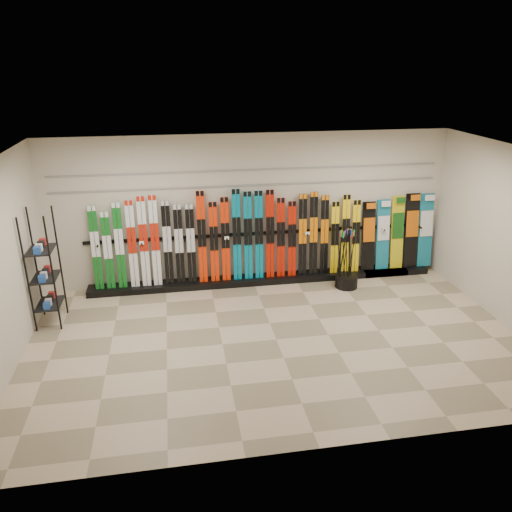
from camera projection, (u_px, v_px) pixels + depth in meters
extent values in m
plane|color=#85775B|center=(276.00, 340.00, 8.20)|extent=(8.00, 8.00, 0.00)
plane|color=beige|center=(252.00, 210.00, 9.94)|extent=(8.00, 0.00, 8.00)
plane|color=beige|center=(0.00, 272.00, 7.02)|extent=(0.00, 5.00, 5.00)
plane|color=silver|center=(279.00, 157.00, 7.09)|extent=(8.00, 8.00, 0.00)
cube|color=black|center=(264.00, 279.00, 10.30)|extent=(8.00, 0.40, 0.12)
cube|color=#11651C|center=(96.00, 248.00, 9.48)|extent=(0.17, 0.16, 1.64)
cube|color=#11651C|center=(108.00, 251.00, 9.54)|extent=(0.17, 0.15, 1.52)
cube|color=#11651C|center=(120.00, 246.00, 9.55)|extent=(0.17, 0.16, 1.68)
cube|color=silver|center=(132.00, 244.00, 9.58)|extent=(0.17, 0.17, 1.71)
cube|color=silver|center=(144.00, 242.00, 9.61)|extent=(0.17, 0.17, 1.78)
cube|color=silver|center=(155.00, 241.00, 9.64)|extent=(0.17, 0.17, 1.79)
cube|color=black|center=(167.00, 243.00, 9.69)|extent=(0.17, 0.16, 1.68)
cube|color=black|center=(179.00, 245.00, 9.74)|extent=(0.17, 0.16, 1.60)
cube|color=black|center=(191.00, 244.00, 9.77)|extent=(0.17, 0.16, 1.59)
cube|color=red|center=(202.00, 237.00, 9.77)|extent=(0.17, 0.18, 1.83)
cube|color=red|center=(214.00, 242.00, 9.84)|extent=(0.17, 0.16, 1.61)
cube|color=red|center=(225.00, 240.00, 9.87)|extent=(0.17, 0.16, 1.69)
cube|color=#027896|center=(237.00, 235.00, 9.88)|extent=(0.17, 0.18, 1.84)
cube|color=#027896|center=(248.00, 236.00, 9.92)|extent=(0.17, 0.17, 1.79)
cube|color=#027896|center=(259.00, 235.00, 9.96)|extent=(0.17, 0.17, 1.79)
cube|color=red|center=(270.00, 234.00, 9.99)|extent=(0.17, 0.17, 1.80)
cube|color=red|center=(281.00, 238.00, 10.05)|extent=(0.17, 0.16, 1.63)
cube|color=red|center=(292.00, 239.00, 10.10)|extent=(0.17, 0.15, 1.55)
cube|color=black|center=(303.00, 235.00, 10.11)|extent=(0.17, 0.16, 1.69)
cube|color=black|center=(313.00, 234.00, 10.14)|extent=(0.17, 0.17, 1.72)
cube|color=black|center=(324.00, 235.00, 10.19)|extent=(0.17, 0.16, 1.65)
cube|color=yellow|center=(335.00, 238.00, 10.25)|extent=(0.17, 0.15, 1.50)
cube|color=yellow|center=(346.00, 234.00, 10.26)|extent=(0.17, 0.16, 1.64)
cube|color=yellow|center=(356.00, 236.00, 10.32)|extent=(0.17, 0.15, 1.52)
cube|color=black|center=(368.00, 236.00, 10.43)|extent=(0.28, 0.22, 1.45)
cube|color=#14728C|center=(383.00, 235.00, 10.47)|extent=(0.28, 0.23, 1.48)
cube|color=gold|center=(397.00, 232.00, 10.52)|extent=(0.27, 0.24, 1.53)
cube|color=black|center=(411.00, 231.00, 10.56)|extent=(0.31, 0.24, 1.57)
cube|color=#14728C|center=(425.00, 230.00, 10.61)|extent=(0.31, 0.24, 1.56)
cube|color=black|center=(44.00, 269.00, 8.39)|extent=(0.40, 0.60, 2.01)
cylinder|color=black|center=(346.00, 281.00, 10.05)|extent=(0.45, 0.45, 0.25)
cylinder|color=black|center=(351.00, 260.00, 9.79)|extent=(0.11, 0.10, 1.18)
cylinder|color=black|center=(349.00, 257.00, 9.97)|extent=(0.14, 0.07, 1.18)
cylinder|color=black|center=(342.00, 260.00, 9.83)|extent=(0.14, 0.08, 1.17)
cylinder|color=black|center=(342.00, 260.00, 9.79)|extent=(0.10, 0.07, 1.18)
cylinder|color=black|center=(344.00, 259.00, 9.87)|extent=(0.12, 0.12, 1.17)
cylinder|color=black|center=(340.00, 258.00, 9.91)|extent=(0.02, 0.02, 1.18)
cylinder|color=black|center=(349.00, 257.00, 9.94)|extent=(0.09, 0.07, 1.18)
cylinder|color=black|center=(340.00, 259.00, 9.86)|extent=(0.15, 0.15, 1.17)
cylinder|color=black|center=(339.00, 259.00, 9.87)|extent=(0.14, 0.12, 1.17)
cylinder|color=black|center=(347.00, 257.00, 9.98)|extent=(0.16, 0.14, 1.17)
cylinder|color=black|center=(345.00, 257.00, 9.94)|extent=(0.10, 0.06, 1.18)
cylinder|color=black|center=(352.00, 258.00, 9.90)|extent=(0.07, 0.10, 1.18)
cube|color=gray|center=(252.00, 185.00, 9.73)|extent=(7.60, 0.02, 0.03)
cube|color=gray|center=(252.00, 170.00, 9.62)|extent=(7.60, 0.02, 0.03)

